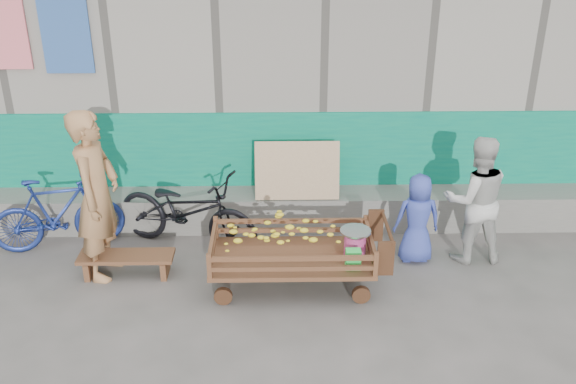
{
  "coord_description": "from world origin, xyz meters",
  "views": [
    {
      "loc": [
        0.06,
        -4.75,
        3.79
      ],
      "look_at": [
        0.17,
        1.2,
        1.0
      ],
      "focal_mm": 40.0,
      "sensor_mm": 36.0,
      "label": 1
    }
  ],
  "objects_px": {
    "bench": "(127,260)",
    "bicycle_blue": "(57,214)",
    "woman": "(475,200)",
    "child": "(417,219)",
    "banana_cart": "(289,243)",
    "bicycle_dark": "(187,211)",
    "vendor_man": "(97,196)"
  },
  "relations": [
    {
      "from": "bench",
      "to": "bicycle_blue",
      "type": "bearing_deg",
      "value": 145.44
    },
    {
      "from": "woman",
      "to": "child",
      "type": "distance_m",
      "value": 0.66
    },
    {
      "from": "banana_cart",
      "to": "child",
      "type": "relative_size",
      "value": 1.77
    },
    {
      "from": "woman",
      "to": "bench",
      "type": "bearing_deg",
      "value": 2.71
    },
    {
      "from": "child",
      "to": "bicycle_dark",
      "type": "bearing_deg",
      "value": -9.27
    },
    {
      "from": "bench",
      "to": "vendor_man",
      "type": "distance_m",
      "value": 0.78
    },
    {
      "from": "child",
      "to": "bicycle_dark",
      "type": "xyz_separation_m",
      "value": [
        -2.59,
        0.34,
        -0.05
      ]
    },
    {
      "from": "banana_cart",
      "to": "bicycle_dark",
      "type": "bearing_deg",
      "value": 142.87
    },
    {
      "from": "bench",
      "to": "child",
      "type": "distance_m",
      "value": 3.21
    },
    {
      "from": "bench",
      "to": "child",
      "type": "xyz_separation_m",
      "value": [
        3.18,
        0.27,
        0.33
      ]
    },
    {
      "from": "banana_cart",
      "to": "child",
      "type": "xyz_separation_m",
      "value": [
        1.43,
        0.53,
        -0.01
      ]
    },
    {
      "from": "bicycle_dark",
      "to": "woman",
      "type": "bearing_deg",
      "value": -73.09
    },
    {
      "from": "banana_cart",
      "to": "bench",
      "type": "height_order",
      "value": "banana_cart"
    },
    {
      "from": "vendor_man",
      "to": "bicycle_blue",
      "type": "xyz_separation_m",
      "value": [
        -0.66,
        0.55,
        -0.48
      ]
    },
    {
      "from": "bench",
      "to": "bicycle_blue",
      "type": "relative_size",
      "value": 0.69
    },
    {
      "from": "bench",
      "to": "vendor_man",
      "type": "height_order",
      "value": "vendor_man"
    },
    {
      "from": "bicycle_blue",
      "to": "bicycle_dark",
      "type": "bearing_deg",
      "value": -103.98
    },
    {
      "from": "child",
      "to": "bench",
      "type": "bearing_deg",
      "value": 3.18
    },
    {
      "from": "bicycle_blue",
      "to": "child",
      "type": "bearing_deg",
      "value": -108.79
    },
    {
      "from": "banana_cart",
      "to": "bicycle_blue",
      "type": "bearing_deg",
      "value": 161.66
    },
    {
      "from": "bench",
      "to": "woman",
      "type": "bearing_deg",
      "value": 4.46
    },
    {
      "from": "vendor_man",
      "to": "bicycle_dark",
      "type": "distance_m",
      "value": 1.1
    },
    {
      "from": "banana_cart",
      "to": "vendor_man",
      "type": "relative_size",
      "value": 0.99
    },
    {
      "from": "vendor_man",
      "to": "woman",
      "type": "xyz_separation_m",
      "value": [
        4.04,
        0.23,
        -0.19
      ]
    },
    {
      "from": "child",
      "to": "woman",
      "type": "bearing_deg",
      "value": -179.65
    },
    {
      "from": "child",
      "to": "bicycle_dark",
      "type": "relative_size",
      "value": 0.58
    },
    {
      "from": "woman",
      "to": "child",
      "type": "bearing_deg",
      "value": 0.34
    },
    {
      "from": "bench",
      "to": "vendor_man",
      "type": "xyz_separation_m",
      "value": [
        -0.24,
        0.07,
        0.74
      ]
    },
    {
      "from": "banana_cart",
      "to": "child",
      "type": "height_order",
      "value": "child"
    },
    {
      "from": "vendor_man",
      "to": "bicycle_dark",
      "type": "relative_size",
      "value": 1.04
    },
    {
      "from": "bench",
      "to": "child",
      "type": "relative_size",
      "value": 0.98
    },
    {
      "from": "bench",
      "to": "bicycle_blue",
      "type": "height_order",
      "value": "bicycle_blue"
    }
  ]
}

